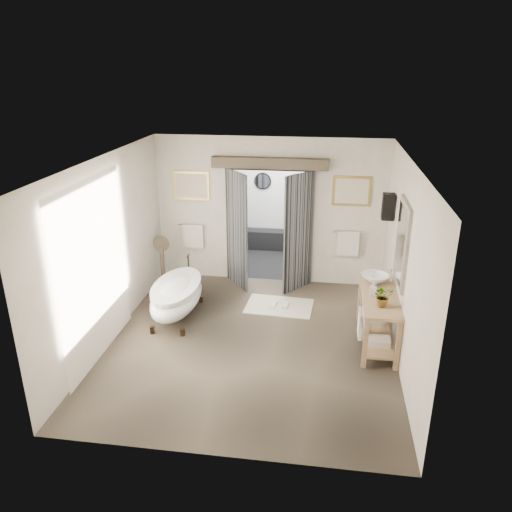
{
  "coord_description": "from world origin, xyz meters",
  "views": [
    {
      "loc": [
        1.07,
        -6.85,
        4.19
      ],
      "look_at": [
        0.0,
        0.6,
        1.25
      ],
      "focal_mm": 35.0,
      "sensor_mm": 36.0,
      "label": 1
    }
  ],
  "objects_px": {
    "rug": "(279,306)",
    "clawfoot_tub": "(177,295)",
    "vanity": "(376,314)",
    "basin": "(375,279)"
  },
  "relations": [
    {
      "from": "rug",
      "to": "clawfoot_tub",
      "type": "bearing_deg",
      "value": -159.41
    },
    {
      "from": "vanity",
      "to": "rug",
      "type": "relative_size",
      "value": 1.33
    },
    {
      "from": "clawfoot_tub",
      "to": "rug",
      "type": "bearing_deg",
      "value": 20.59
    },
    {
      "from": "rug",
      "to": "vanity",
      "type": "bearing_deg",
      "value": -32.65
    },
    {
      "from": "rug",
      "to": "basin",
      "type": "distance_m",
      "value": 1.94
    },
    {
      "from": "vanity",
      "to": "clawfoot_tub",
      "type": "bearing_deg",
      "value": 173.35
    },
    {
      "from": "vanity",
      "to": "basin",
      "type": "xyz_separation_m",
      "value": [
        -0.03,
        0.41,
        0.42
      ]
    },
    {
      "from": "vanity",
      "to": "basin",
      "type": "distance_m",
      "value": 0.59
    },
    {
      "from": "clawfoot_tub",
      "to": "vanity",
      "type": "height_order",
      "value": "clawfoot_tub"
    },
    {
      "from": "vanity",
      "to": "rug",
      "type": "bearing_deg",
      "value": 147.35
    }
  ]
}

